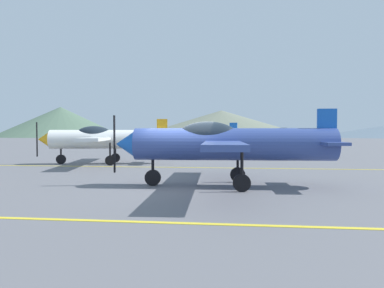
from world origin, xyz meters
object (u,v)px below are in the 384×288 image
(airplane_far, at_px, (276,137))
(car_sedan, at_px, (215,142))
(airplane_near, at_px, (225,143))
(airplane_mid, at_px, (104,139))

(airplane_far, distance_m, car_sedan, 10.81)
(airplane_near, distance_m, car_sedan, 26.78)
(airplane_near, distance_m, airplane_far, 17.83)
(airplane_near, distance_m, airplane_mid, 11.32)
(airplane_near, height_order, car_sedan, airplane_near)
(airplane_mid, bearing_deg, airplane_near, -47.97)
(airplane_mid, distance_m, car_sedan, 19.20)
(airplane_mid, distance_m, airplane_far, 14.46)
(airplane_near, xyz_separation_m, airplane_mid, (-7.58, 8.41, 0.00))
(airplane_mid, xyz_separation_m, car_sedan, (5.77, 18.30, -0.71))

